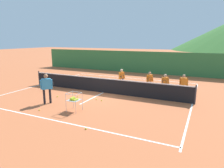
{
  "coord_description": "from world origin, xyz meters",
  "views": [
    {
      "loc": [
        5.94,
        -11.15,
        3.4
      ],
      "look_at": [
        0.95,
        -0.66,
        0.8
      ],
      "focal_mm": 32.04,
      "sensor_mm": 36.0,
      "label": 1
    }
  ],
  "objects_px": {
    "student_3": "(183,83)",
    "tennis_ball_1": "(77,97)",
    "instructor": "(47,86)",
    "tennis_ball_3": "(101,100)",
    "ball_cart": "(74,99)",
    "student_2": "(165,82)",
    "tennis_ball_5": "(86,129)",
    "tennis_net": "(103,85)",
    "tennis_ball_4": "(57,96)",
    "tennis_ball_2": "(96,99)",
    "tennis_ball_0": "(39,110)",
    "student_1": "(150,79)",
    "student_0": "(122,77)"
  },
  "relations": [
    {
      "from": "ball_cart",
      "to": "tennis_ball_4",
      "type": "distance_m",
      "value": 2.85
    },
    {
      "from": "student_1",
      "to": "student_3",
      "type": "bearing_deg",
      "value": -7.53
    },
    {
      "from": "tennis_net",
      "to": "tennis_ball_3",
      "type": "distance_m",
      "value": 1.88
    },
    {
      "from": "student_2",
      "to": "instructor",
      "type": "bearing_deg",
      "value": -138.92
    },
    {
      "from": "tennis_ball_2",
      "to": "tennis_ball_4",
      "type": "xyz_separation_m",
      "value": [
        -2.43,
        -0.49,
        0.0
      ]
    },
    {
      "from": "tennis_ball_0",
      "to": "tennis_ball_4",
      "type": "distance_m",
      "value": 2.36
    },
    {
      "from": "tennis_ball_2",
      "to": "tennis_ball_4",
      "type": "bearing_deg",
      "value": -168.53
    },
    {
      "from": "student_0",
      "to": "student_1",
      "type": "height_order",
      "value": "student_0"
    },
    {
      "from": "tennis_ball_0",
      "to": "tennis_ball_5",
      "type": "xyz_separation_m",
      "value": [
        3.2,
        -0.81,
        0.0
      ]
    },
    {
      "from": "instructor",
      "to": "tennis_ball_3",
      "type": "xyz_separation_m",
      "value": [
        2.45,
        1.62,
        -0.94
      ]
    },
    {
      "from": "tennis_net",
      "to": "tennis_ball_1",
      "type": "xyz_separation_m",
      "value": [
        -0.92,
        -1.59,
        -0.47
      ]
    },
    {
      "from": "student_2",
      "to": "tennis_ball_2",
      "type": "relative_size",
      "value": 18.87
    },
    {
      "from": "tennis_net",
      "to": "instructor",
      "type": "relative_size",
      "value": 6.92
    },
    {
      "from": "instructor",
      "to": "student_3",
      "type": "distance_m",
      "value": 8.03
    },
    {
      "from": "student_1",
      "to": "student_2",
      "type": "height_order",
      "value": "student_1"
    },
    {
      "from": "instructor",
      "to": "tennis_ball_4",
      "type": "height_order",
      "value": "instructor"
    },
    {
      "from": "ball_cart",
      "to": "tennis_ball_5",
      "type": "relative_size",
      "value": 13.22
    },
    {
      "from": "student_3",
      "to": "tennis_ball_1",
      "type": "bearing_deg",
      "value": -151.45
    },
    {
      "from": "student_1",
      "to": "tennis_ball_1",
      "type": "xyz_separation_m",
      "value": [
        -3.49,
        -3.38,
        -0.75
      ]
    },
    {
      "from": "student_3",
      "to": "tennis_ball_1",
      "type": "height_order",
      "value": "student_3"
    },
    {
      "from": "instructor",
      "to": "tennis_ball_5",
      "type": "xyz_separation_m",
      "value": [
        3.64,
        -1.86,
        -0.94
      ]
    },
    {
      "from": "student_0",
      "to": "student_2",
      "type": "bearing_deg",
      "value": -5.63
    },
    {
      "from": "student_3",
      "to": "student_2",
      "type": "bearing_deg",
      "value": -174.22
    },
    {
      "from": "tennis_net",
      "to": "student_1",
      "type": "distance_m",
      "value": 3.15
    },
    {
      "from": "tennis_ball_0",
      "to": "tennis_ball_2",
      "type": "relative_size",
      "value": 1.0
    },
    {
      "from": "instructor",
      "to": "student_1",
      "type": "height_order",
      "value": "instructor"
    },
    {
      "from": "tennis_ball_1",
      "to": "tennis_ball_5",
      "type": "xyz_separation_m",
      "value": [
        2.88,
        -3.55,
        0.0
      ]
    },
    {
      "from": "instructor",
      "to": "tennis_ball_5",
      "type": "relative_size",
      "value": 23.78
    },
    {
      "from": "tennis_ball_1",
      "to": "tennis_ball_2",
      "type": "xyz_separation_m",
      "value": [
        1.32,
        -0.02,
        0.0
      ]
    },
    {
      "from": "instructor",
      "to": "tennis_ball_3",
      "type": "height_order",
      "value": "instructor"
    },
    {
      "from": "instructor",
      "to": "student_0",
      "type": "xyz_separation_m",
      "value": [
        2.26,
        4.97,
        -0.15
      ]
    },
    {
      "from": "tennis_net",
      "to": "ball_cart",
      "type": "bearing_deg",
      "value": -84.99
    },
    {
      "from": "student_2",
      "to": "tennis_ball_5",
      "type": "height_order",
      "value": "student_2"
    },
    {
      "from": "student_2",
      "to": "tennis_ball_4",
      "type": "relative_size",
      "value": 18.87
    },
    {
      "from": "tennis_net",
      "to": "tennis_ball_0",
      "type": "bearing_deg",
      "value": -106.04
    },
    {
      "from": "tennis_net",
      "to": "tennis_ball_1",
      "type": "distance_m",
      "value": 1.89
    },
    {
      "from": "tennis_ball_0",
      "to": "tennis_ball_2",
      "type": "height_order",
      "value": "same"
    },
    {
      "from": "student_3",
      "to": "ball_cart",
      "type": "distance_m",
      "value": 6.79
    },
    {
      "from": "instructor",
      "to": "student_1",
      "type": "xyz_separation_m",
      "value": [
        4.26,
        5.07,
        -0.19
      ]
    },
    {
      "from": "tennis_ball_2",
      "to": "tennis_ball_3",
      "type": "bearing_deg",
      "value": -8.0
    },
    {
      "from": "tennis_net",
      "to": "student_1",
      "type": "relative_size",
      "value": 8.63
    },
    {
      "from": "student_3",
      "to": "tennis_ball_3",
      "type": "distance_m",
      "value": 5.16
    },
    {
      "from": "student_1",
      "to": "tennis_ball_3",
      "type": "bearing_deg",
      "value": -117.63
    },
    {
      "from": "instructor",
      "to": "student_2",
      "type": "bearing_deg",
      "value": 41.08
    },
    {
      "from": "ball_cart",
      "to": "tennis_ball_5",
      "type": "height_order",
      "value": "ball_cart"
    },
    {
      "from": "student_2",
      "to": "tennis_ball_5",
      "type": "relative_size",
      "value": 18.87
    },
    {
      "from": "tennis_net",
      "to": "tennis_ball_4",
      "type": "distance_m",
      "value": 2.96
    },
    {
      "from": "ball_cart",
      "to": "instructor",
      "type": "bearing_deg",
      "value": 170.13
    },
    {
      "from": "tennis_ball_2",
      "to": "tennis_net",
      "type": "bearing_deg",
      "value": 103.97
    },
    {
      "from": "student_2",
      "to": "tennis_ball_0",
      "type": "xyz_separation_m",
      "value": [
        -4.91,
        -5.72,
        -0.74
      ]
    }
  ]
}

